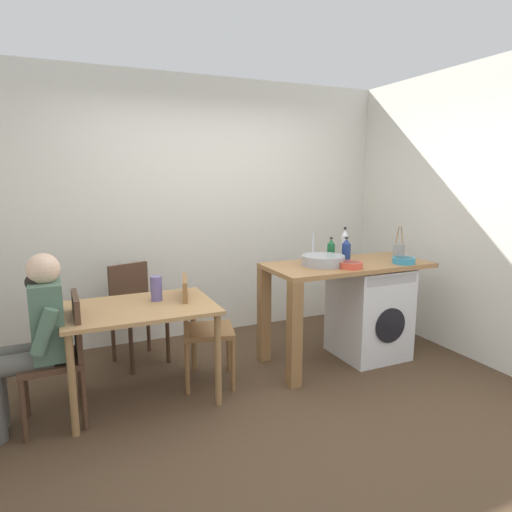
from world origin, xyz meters
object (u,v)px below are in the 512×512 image
at_px(washing_machine, 369,311).
at_px(colander, 404,260).
at_px(chair_person_seat, 62,352).
at_px(bottle_clear_small, 345,244).
at_px(bottle_tall_green, 331,250).
at_px(utensil_crock, 399,250).
at_px(dining_table, 140,318).
at_px(seated_person, 34,332).
at_px(chair_opposite, 199,324).
at_px(vase, 156,288).
at_px(chair_spare_by_wall, 135,307).
at_px(bottle_squat_brown, 346,250).
at_px(mixing_bowl, 351,265).

bearing_deg(washing_machine, colander, -49.26).
height_order(chair_person_seat, bottle_clear_small, bottle_clear_small).
relative_size(bottle_tall_green, utensil_crock, 0.73).
distance_m(dining_table, bottle_clear_small, 2.06).
bearing_deg(bottle_clear_small, seated_person, -172.48).
bearing_deg(colander, chair_person_seat, 177.44).
height_order(seated_person, colander, seated_person).
distance_m(chair_opposite, vase, 0.47).
height_order(chair_spare_by_wall, bottle_squat_brown, bottle_squat_brown).
xyz_separation_m(chair_opposite, chair_spare_by_wall, (-0.40, 0.70, 0.00)).
xyz_separation_m(bottle_clear_small, mixing_bowl, (-0.25, -0.46, -0.10)).
distance_m(washing_machine, mixing_bowl, 0.67).
xyz_separation_m(chair_spare_by_wall, bottle_squat_brown, (1.82, -0.70, 0.51)).
bearing_deg(bottle_squat_brown, bottle_tall_green, 142.95).
xyz_separation_m(dining_table, mixing_bowl, (1.75, -0.21, 0.31)).
height_order(bottle_squat_brown, utensil_crock, utensil_crock).
distance_m(dining_table, chair_person_seat, 0.57).
height_order(chair_person_seat, mixing_bowl, mixing_bowl).
height_order(bottle_squat_brown, colander, bottle_squat_brown).
xyz_separation_m(chair_spare_by_wall, colander, (2.23, -1.00, 0.44)).
bearing_deg(bottle_clear_small, mixing_bowl, -118.85).
distance_m(dining_table, chair_opposite, 0.50).
bearing_deg(dining_table, colander, -5.58).
relative_size(chair_opposite, bottle_clear_small, 3.07).
height_order(chair_opposite, bottle_tall_green, bottle_tall_green).
distance_m(chair_opposite, utensil_crock, 2.07).
bearing_deg(bottle_squat_brown, washing_machine, -19.76).
height_order(washing_machine, mixing_bowl, mixing_bowl).
bearing_deg(utensil_crock, bottle_tall_green, 170.90).
distance_m(washing_machine, vase, 2.02).
relative_size(bottle_tall_green, mixing_bowl, 1.10).
distance_m(chair_person_seat, chair_opposite, 1.04).
height_order(utensil_crock, colander, utensil_crock).
xyz_separation_m(chair_opposite, vase, (-0.33, 0.03, 0.33)).
xyz_separation_m(chair_person_seat, bottle_tall_green, (2.33, 0.26, 0.51)).
relative_size(chair_spare_by_wall, vase, 4.68).
bearing_deg(chair_person_seat, vase, -75.47).
bearing_deg(chair_spare_by_wall, chair_opposite, 101.49).
distance_m(dining_table, mixing_bowl, 1.79).
bearing_deg(washing_machine, seated_person, -178.10).
distance_m(chair_person_seat, utensil_crock, 3.08).
relative_size(bottle_squat_brown, colander, 1.13).
bearing_deg(bottle_tall_green, colander, -36.08).
height_order(chair_opposite, vase, vase).
xyz_separation_m(bottle_squat_brown, mixing_bowl, (-0.15, -0.28, -0.07)).
distance_m(washing_machine, utensil_crock, 0.67).
bearing_deg(chair_spare_by_wall, bottle_tall_green, 141.98).
height_order(chair_spare_by_wall, washing_machine, chair_spare_by_wall).
xyz_separation_m(seated_person, bottle_tall_green, (2.49, 0.26, 0.35)).
xyz_separation_m(bottle_squat_brown, bottle_clear_small, (0.11, 0.18, 0.03)).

